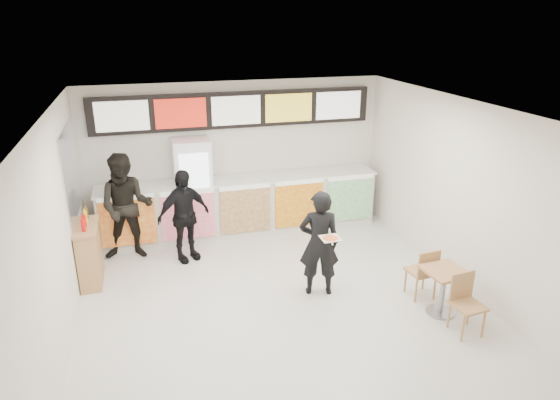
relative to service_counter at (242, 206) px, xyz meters
name	(u,v)px	position (x,y,z in m)	size (l,w,h in m)	color
floor	(285,313)	(0.00, -3.09, -0.57)	(7.00, 7.00, 0.00)	beige
ceiling	(286,113)	(0.00, -3.09, 2.43)	(7.00, 7.00, 0.00)	white
wall_back	(236,156)	(0.00, 0.41, 0.93)	(6.00, 6.00, 0.00)	silver
wall_left	(53,246)	(-3.00, -3.09, 0.93)	(7.00, 7.00, 0.00)	silver
wall_right	(471,200)	(3.00, -3.09, 0.93)	(7.00, 7.00, 0.00)	silver
service_counter	(242,206)	(0.00, 0.00, 0.00)	(5.56, 0.77, 1.14)	silver
menu_board	(236,110)	(0.00, 0.32, 1.88)	(5.50, 0.14, 0.70)	black
drinks_fridge	(194,190)	(-0.93, 0.02, 0.43)	(0.70, 0.67, 2.00)	white
mirror_panel	(72,171)	(-2.99, -0.64, 1.18)	(0.01, 2.00, 1.50)	#B2B7BF
customer_main	(319,243)	(0.68, -2.66, 0.29)	(0.63, 0.41, 1.73)	black
customer_left	(127,207)	(-2.19, -0.54, 0.41)	(0.95, 0.74, 1.96)	black
customer_mid	(184,216)	(-1.23, -0.92, 0.28)	(0.99, 0.41, 1.70)	black
pizza_slice	(330,238)	(0.68, -3.11, 0.58)	(0.36, 0.36, 0.02)	beige
cafe_table	(444,283)	(2.24, -3.73, -0.07)	(0.63, 1.49, 0.85)	tan
condiment_ledge	(89,253)	(-2.82, -1.30, -0.06)	(0.37, 0.91, 1.21)	tan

